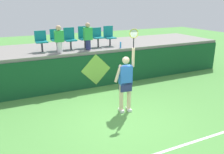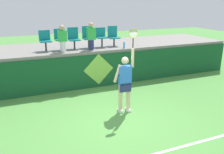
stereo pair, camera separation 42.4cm
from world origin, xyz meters
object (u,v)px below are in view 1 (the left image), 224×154
(stadium_chair_0, at_px, (41,40))
(stadium_chair_3, at_px, (84,36))
(stadium_chair_4, at_px, (97,36))
(stadium_chair_5, at_px, (109,35))
(tennis_player, at_px, (126,81))
(tennis_ball, at_px, (129,109))
(water_bottle, at_px, (121,45))
(spectator_0, at_px, (59,38))
(stadium_chair_1, at_px, (56,38))
(spectator_1, at_px, (88,36))
(stadium_chair_2, at_px, (70,38))

(stadium_chair_0, bearing_deg, stadium_chair_3, 0.32)
(stadium_chair_4, height_order, stadium_chair_5, stadium_chair_5)
(stadium_chair_0, distance_m, stadium_chair_5, 2.92)
(tennis_player, xyz_separation_m, tennis_ball, (0.12, -0.01, -0.98))
(water_bottle, height_order, spectator_0, spectator_0)
(stadium_chair_3, bearing_deg, stadium_chair_1, -179.47)
(stadium_chair_1, distance_m, spectator_1, 1.25)
(stadium_chair_4, relative_size, spectator_0, 0.79)
(stadium_chair_3, bearing_deg, stadium_chair_0, -179.68)
(water_bottle, relative_size, spectator_0, 0.25)
(water_bottle, distance_m, stadium_chair_4, 1.08)
(stadium_chair_1, bearing_deg, stadium_chair_4, 0.00)
(tennis_player, distance_m, stadium_chair_5, 3.70)
(water_bottle, height_order, spectator_1, spectator_1)
(stadium_chair_3, bearing_deg, stadium_chair_4, -1.05)
(stadium_chair_0, bearing_deg, stadium_chair_1, -0.10)
(stadium_chair_5, bearing_deg, spectator_0, -168.78)
(tennis_player, height_order, stadium_chair_4, tennis_player)
(stadium_chair_3, xyz_separation_m, spectator_0, (-1.17, -0.46, 0.06))
(tennis_player, height_order, spectator_0, tennis_player)
(stadium_chair_1, height_order, spectator_0, spectator_0)
(stadium_chair_1, bearing_deg, stadium_chair_2, 1.05)
(water_bottle, distance_m, stadium_chair_3, 1.56)
(stadium_chair_3, bearing_deg, water_bottle, -27.20)
(stadium_chair_5, bearing_deg, spectator_1, -158.67)
(spectator_0, bearing_deg, tennis_ball, -64.98)
(stadium_chair_3, bearing_deg, spectator_0, -158.49)
(stadium_chair_3, height_order, spectator_0, spectator_0)
(stadium_chair_1, relative_size, stadium_chair_3, 0.93)
(stadium_chair_1, relative_size, spectator_0, 0.81)
(stadium_chair_4, bearing_deg, spectator_1, -143.31)
(stadium_chair_0, bearing_deg, tennis_ball, -59.93)
(tennis_ball, relative_size, spectator_0, 0.06)
(tennis_player, xyz_separation_m, stadium_chair_5, (1.05, 3.43, 0.92))
(stadium_chair_0, relative_size, stadium_chair_3, 0.90)
(stadium_chair_4, bearing_deg, stadium_chair_5, 1.08)
(stadium_chair_0, distance_m, spectator_1, 1.82)
(water_bottle, distance_m, stadium_chair_1, 2.64)
(stadium_chair_3, height_order, stadium_chair_5, stadium_chair_3)
(stadium_chair_4, distance_m, spectator_0, 1.82)
(tennis_ball, distance_m, stadium_chair_1, 4.17)
(stadium_chair_0, xyz_separation_m, spectator_1, (1.76, -0.44, 0.11))
(tennis_ball, bearing_deg, stadium_chair_0, 120.07)
(stadium_chair_2, distance_m, stadium_chair_3, 0.62)
(tennis_player, relative_size, water_bottle, 10.32)
(stadium_chair_4, bearing_deg, stadium_chair_1, -180.00)
(stadium_chair_5, distance_m, spectator_1, 1.24)
(tennis_ball, relative_size, stadium_chair_2, 0.08)
(tennis_player, distance_m, stadium_chair_2, 3.62)
(stadium_chair_0, height_order, spectator_1, spectator_1)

